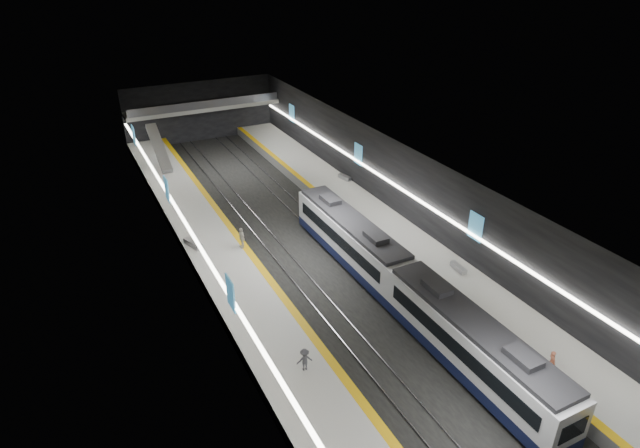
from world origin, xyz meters
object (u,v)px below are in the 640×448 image
escalator (159,148)px  bench_right_near (458,268)px  bench_left_far (193,244)px  passenger_left_a (242,238)px  train (402,283)px  bench_right_far (345,177)px  passenger_right_a (552,362)px  passenger_left_b (305,360)px

escalator → bench_right_near: bearing=-64.8°
bench_right_near → bench_left_far: bearing=147.9°
bench_right_near → passenger_left_a: 18.00m
train → bench_right_far: size_ratio=16.97×
bench_left_far → bench_right_far: 20.00m
bench_left_far → passenger_left_a: passenger_left_a is taller
bench_right_near → passenger_right_a: (-2.58, -11.53, 0.60)m
train → escalator: size_ratio=3.76×
escalator → bench_left_far: size_ratio=3.87×
passenger_right_a → passenger_left_b: (-13.10, 6.89, -0.04)m
bench_left_far → bench_right_near: 22.15m
train → bench_left_far: train is taller
train → passenger_left_a: train is taller
passenger_right_a → passenger_left_a: bearing=48.5°
train → passenger_left_b: train is taller
passenger_left_b → bench_right_near: bearing=-155.5°
passenger_right_a → passenger_left_b: passenger_right_a is taller
train → passenger_left_a: bearing=123.6°
bench_right_far → passenger_left_a: bearing=-160.4°
passenger_right_a → passenger_left_b: bearing=83.7°
bench_right_near → passenger_left_b: passenger_left_b is taller
escalator → passenger_left_a: escalator is taller
bench_left_far → passenger_left_a: bearing=-48.6°
bench_right_far → passenger_left_a: (-15.03, -9.06, 0.70)m
bench_right_near → bench_right_far: bearing=91.8°
train → passenger_left_a: size_ratio=16.36×
escalator → passenger_left_b: 38.83m
escalator → bench_left_far: (-1.72, -21.00, -1.65)m
bench_right_near → escalator: bearing=119.6°
train → bench_left_far: (-11.72, 14.11, -0.94)m
bench_right_near → bench_right_far: bench_right_far is taller
passenger_left_a → bench_right_far: bearing=117.1°
bench_right_near → passenger_left_a: bearing=146.1°
escalator → passenger_left_a: size_ratio=4.36×
bench_right_near → passenger_right_a: passenger_right_a is taller
bench_right_far → passenger_left_b: size_ratio=1.16×
train → passenger_right_a: (3.52, -10.59, -0.39)m
escalator → passenger_left_b: size_ratio=5.24×
train → bench_right_near: size_ratio=17.74×
bench_right_near → passenger_left_a: passenger_left_a is taller
bench_left_far → train: bearing=-70.1°
train → passenger_right_a: size_ratio=18.66×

